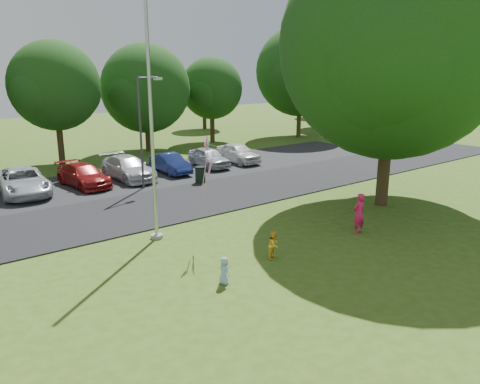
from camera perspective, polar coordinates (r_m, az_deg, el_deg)
ground at (r=17.96m, az=7.71°, el=-7.59°), size 120.00×120.00×0.00m
park_road at (r=24.69m, az=-7.34°, el=-1.20°), size 60.00×6.00×0.06m
parking_strip at (r=30.30m, az=-13.67°, el=1.51°), size 42.00×7.00×0.06m
flagpole at (r=18.73m, az=-10.68°, el=6.48°), size 0.50×0.50×10.00m
street_lamp at (r=27.26m, az=-11.68°, el=8.39°), size 1.78×0.63×6.46m
trash_can at (r=28.52m, az=-4.87°, el=2.08°), size 0.66×0.66×1.04m
big_tree at (r=24.15m, az=18.24°, el=15.94°), size 11.41×10.86×13.32m
tree_row at (r=38.22m, az=-17.61°, el=12.56°), size 64.35×11.94×10.88m
horizon_trees at (r=48.18m, az=-18.86°, el=11.13°), size 77.46×7.20×7.02m
parked_cars at (r=29.76m, az=-15.03°, el=2.61°), size 19.55×5.36×1.44m
woman at (r=20.39m, az=14.29°, el=-2.55°), size 0.66×0.46×1.75m
child_yellow at (r=17.33m, az=4.16°, el=-6.44°), size 0.64×0.59×1.06m
child_blue at (r=15.38m, az=-1.94°, el=-9.55°), size 0.30×0.46×0.93m
kite at (r=17.84m, az=-3.52°, el=4.42°), size 6.02×3.06×2.56m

